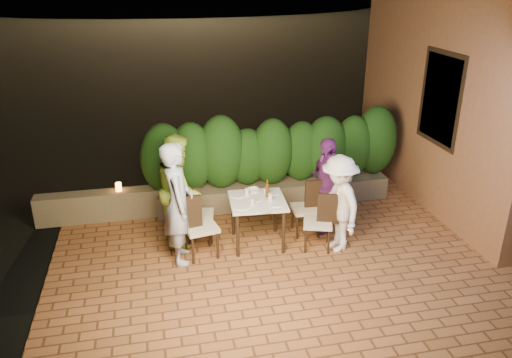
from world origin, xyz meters
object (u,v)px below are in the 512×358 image
object	(u,v)px
chair_right_front	(318,221)
diner_blue	(178,203)
dining_table	(257,222)
parapet_lamp	(119,187)
chair_left_front	(201,226)
chair_left_back	(200,214)
diner_purple	(326,185)
chair_right_back	(306,207)
beer_bottle	(267,188)
diner_white	(338,204)
diner_green	(179,189)
bowl	(253,190)

from	to	relation	value
chair_right_front	diner_blue	xyz separation A→B (m)	(-2.06, 0.12, 0.45)
dining_table	parapet_lamp	xyz separation A→B (m)	(-2.10, 1.38, 0.20)
chair_left_front	chair_left_back	xyz separation A→B (m)	(0.05, 0.49, -0.05)
dining_table	diner_blue	xyz separation A→B (m)	(-1.20, -0.20, 0.53)
chair_right_front	dining_table	bearing A→B (deg)	-2.09
chair_left_back	diner_purple	xyz separation A→B (m)	(2.01, -0.10, 0.35)
chair_left_back	chair_right_back	bearing A→B (deg)	3.69
beer_bottle	diner_white	xyz separation A→B (m)	(0.98, -0.47, -0.14)
chair_left_front	chair_right_back	bearing A→B (deg)	-0.14
diner_blue	diner_green	size ratio (longest dim) A/B	1.05
chair_left_front	chair_right_back	world-z (taller)	chair_left_front
diner_purple	dining_table	bearing A→B (deg)	-83.90
diner_white	bowl	bearing A→B (deg)	-130.11
dining_table	bowl	world-z (taller)	bowl
chair_left_front	bowl	bearing A→B (deg)	17.60
dining_table	parapet_lamp	size ratio (longest dim) A/B	5.93
parapet_lamp	diner_blue	bearing A→B (deg)	-60.22
chair_right_front	diner_purple	size ratio (longest dim) A/B	0.58
chair_left_front	chair_right_front	bearing A→B (deg)	-16.09
diner_white	diner_blue	bearing A→B (deg)	-102.51
diner_green	parapet_lamp	xyz separation A→B (m)	(-0.96, 0.98, -0.30)
chair_right_back	diner_white	world-z (taller)	diner_white
chair_right_front	chair_left_front	bearing A→B (deg)	13.18
dining_table	bowl	distance (m)	0.51
chair_right_back	parapet_lamp	xyz separation A→B (m)	(-2.93, 1.21, 0.11)
chair_left_back	chair_right_front	xyz separation A→B (m)	(1.70, -0.65, 0.01)
beer_bottle	parapet_lamp	distance (m)	2.64
parapet_lamp	diner_white	bearing A→B (deg)	-28.67
chair_left_back	diner_blue	bearing A→B (deg)	-114.11
bowl	diner_blue	xyz separation A→B (m)	(-1.20, -0.53, 0.13)
diner_green	parapet_lamp	distance (m)	1.40
diner_blue	diner_green	world-z (taller)	diner_blue
chair_left_front	beer_bottle	bearing A→B (deg)	1.63
chair_left_back	parapet_lamp	bearing A→B (deg)	149.90
chair_right_back	diner_white	size ratio (longest dim) A/B	0.61
diner_white	dining_table	bearing A→B (deg)	-116.98
diner_purple	parapet_lamp	xyz separation A→B (m)	(-3.27, 1.15, -0.22)
dining_table	chair_right_back	xyz separation A→B (m)	(0.82, 0.16, 0.09)
chair_left_front	diner_green	bearing A→B (deg)	103.36
chair_left_front	chair_left_back	world-z (taller)	chair_left_front
diner_blue	dining_table	bearing A→B (deg)	-80.01
beer_bottle	chair_left_back	world-z (taller)	beer_bottle
parapet_lamp	beer_bottle	bearing A→B (deg)	-29.92
bowl	chair_left_front	world-z (taller)	chair_left_front
diner_blue	parapet_lamp	bearing A→B (deg)	30.07
chair_right_front	bowl	bearing A→B (deg)	-18.56
dining_table	bowl	size ratio (longest dim) A/B	4.50
diner_green	chair_left_front	bearing A→B (deg)	-154.67
bowl	chair_right_front	distance (m)	1.12
chair_left_front	diner_purple	xyz separation A→B (m)	(2.06, 0.39, 0.29)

